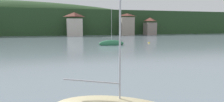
{
  "coord_description": "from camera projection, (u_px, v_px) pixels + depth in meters",
  "views": [
    {
      "loc": [
        -7.25,
        19.87,
        4.91
      ],
      "look_at": [
        0.0,
        46.4,
        1.29
      ],
      "focal_mm": 31.31,
      "sensor_mm": 36.0,
      "label": 1
    }
  ],
  "objects": [
    {
      "name": "shore_building_westcentral",
      "position": [
        74.0,
        25.0,
        90.61
      ],
      "size": [
        7.31,
        6.14,
        10.89
      ],
      "color": "beige",
      "rests_on": "ground_plane"
    },
    {
      "name": "mooring_buoy_near",
      "position": [
        149.0,
        43.0,
        54.15
      ],
      "size": [
        0.57,
        0.57,
        0.57
      ],
      "primitive_type": "sphere",
      "color": "yellow",
      "rests_on": "ground_plane"
    },
    {
      "name": "shore_building_central",
      "position": [
        127.0,
        25.0,
        96.35
      ],
      "size": [
        6.86,
        4.05,
        10.77
      ],
      "color": "gray",
      "rests_on": "ground_plane"
    },
    {
      "name": "sailboat_far_6",
      "position": [
        112.0,
        44.0,
        48.6
      ],
      "size": [
        6.4,
        1.79,
        9.78
      ],
      "rotation": [
        0.0,
        0.0,
        0.01
      ],
      "color": "#2D754C",
      "rests_on": "ground_plane"
    },
    {
      "name": "wooded_hillside",
      "position": [
        23.0,
        25.0,
        125.41
      ],
      "size": [
        352.0,
        67.58,
        33.74
      ],
      "color": "#264223",
      "rests_on": "ground_plane"
    },
    {
      "name": "shore_building_eastcentral",
      "position": [
        150.0,
        26.0,
        100.58
      ],
      "size": [
        5.47,
        5.73,
        8.9
      ],
      "color": "gray",
      "rests_on": "ground_plane"
    }
  ]
}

